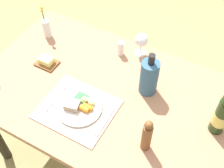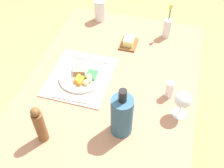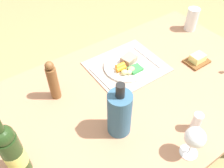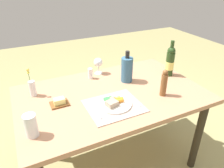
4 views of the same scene
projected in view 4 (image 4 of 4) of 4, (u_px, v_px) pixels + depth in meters
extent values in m
plane|color=#968F5B|center=(112.00, 160.00, 2.05)|extent=(8.00, 8.00, 0.00)
cube|color=#B07C5B|center=(112.00, 95.00, 1.69)|extent=(1.47, 0.92, 0.04)
cylinder|color=#2F281B|center=(198.00, 136.00, 1.83)|extent=(0.06, 0.06, 0.73)
cylinder|color=#2F281B|center=(30.00, 127.00, 1.93)|extent=(0.06, 0.06, 0.73)
cylinder|color=#2F281B|center=(148.00, 95.00, 2.42)|extent=(0.06, 0.06, 0.73)
cube|color=tan|center=(114.00, 106.00, 1.52)|extent=(0.39, 0.34, 0.01)
cylinder|color=white|center=(115.00, 104.00, 1.52)|extent=(0.25, 0.25, 0.01)
cube|color=tan|center=(112.00, 103.00, 1.49)|extent=(0.09, 0.08, 0.04)
cylinder|color=orange|center=(120.00, 101.00, 1.52)|extent=(0.05, 0.03, 0.03)
cylinder|color=orange|center=(119.00, 99.00, 1.54)|extent=(0.06, 0.03, 0.03)
ellipsoid|color=#DDAD6F|center=(112.00, 98.00, 1.56)|extent=(0.04, 0.03, 0.03)
ellipsoid|color=#D3C482|center=(114.00, 97.00, 1.57)|extent=(0.03, 0.03, 0.02)
ellipsoid|color=#C9C173|center=(118.00, 97.00, 1.57)|extent=(0.04, 0.03, 0.03)
cube|color=#348E43|center=(109.00, 99.00, 1.55)|extent=(0.07, 0.06, 0.02)
cube|color=silver|center=(95.00, 110.00, 1.47)|extent=(0.02, 0.22, 0.00)
cube|color=silver|center=(134.00, 100.00, 1.58)|extent=(0.03, 0.19, 0.00)
cylinder|color=silver|center=(33.00, 89.00, 1.62)|extent=(0.05, 0.05, 0.12)
cylinder|color=#3F7233|center=(31.00, 84.00, 1.60)|extent=(0.00, 0.00, 0.20)
sphere|color=#D9D747|center=(28.00, 73.00, 1.55)|extent=(0.02, 0.02, 0.02)
cylinder|color=#3F7233|center=(30.00, 83.00, 1.60)|extent=(0.00, 0.00, 0.22)
sphere|color=#E4C84B|center=(28.00, 70.00, 1.54)|extent=(0.02, 0.02, 0.02)
cylinder|color=white|center=(90.00, 73.00, 1.88)|extent=(0.04, 0.04, 0.10)
cylinder|color=silver|center=(31.00, 126.00, 1.22)|extent=(0.07, 0.07, 0.15)
cylinder|color=silver|center=(32.00, 130.00, 1.23)|extent=(0.07, 0.07, 0.08)
cylinder|color=brown|center=(164.00, 85.00, 1.61)|extent=(0.05, 0.05, 0.18)
sphere|color=brown|center=(165.00, 72.00, 1.56)|extent=(0.04, 0.04, 0.04)
cube|color=brown|center=(60.00, 104.00, 1.54)|extent=(0.13, 0.10, 0.01)
cube|color=#EEEA86|center=(59.00, 101.00, 1.53)|extent=(0.08, 0.06, 0.04)
cylinder|color=#345E7C|center=(127.00, 70.00, 1.81)|extent=(0.10, 0.10, 0.22)
cylinder|color=black|center=(127.00, 55.00, 1.75)|extent=(0.03, 0.03, 0.06)
cylinder|color=white|center=(98.00, 73.00, 2.00)|extent=(0.07, 0.07, 0.00)
cylinder|color=white|center=(98.00, 69.00, 1.98)|extent=(0.01, 0.01, 0.07)
sphere|color=white|center=(98.00, 62.00, 1.95)|extent=(0.08, 0.08, 0.08)
cylinder|color=#223B18|center=(170.00, 64.00, 1.92)|extent=(0.07, 0.07, 0.22)
sphere|color=#223B18|center=(171.00, 51.00, 1.86)|extent=(0.07, 0.07, 0.07)
cylinder|color=#223B18|center=(172.00, 46.00, 1.83)|extent=(0.03, 0.03, 0.09)
cylinder|color=#E5DA6A|center=(169.00, 65.00, 1.92)|extent=(0.08, 0.08, 0.08)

